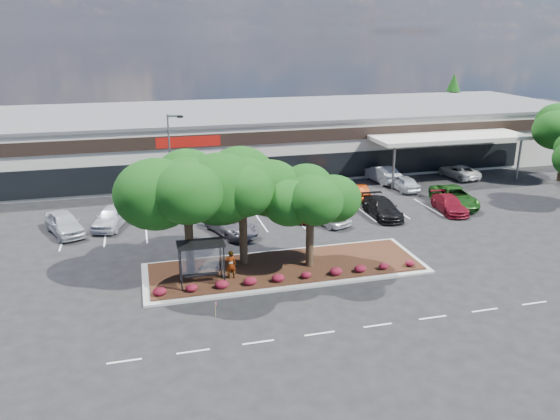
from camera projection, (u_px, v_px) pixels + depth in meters
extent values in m
plane|color=black|center=(337.00, 293.00, 31.97)|extent=(160.00, 160.00, 0.00)
cube|color=beige|center=(233.00, 138.00, 62.27)|extent=(80.00, 20.00, 6.00)
cube|color=#58585B|center=(232.00, 111.00, 61.30)|extent=(80.40, 20.40, 0.30)
cube|color=black|center=(251.00, 138.00, 52.47)|extent=(80.00, 0.25, 1.20)
cube|color=black|center=(252.00, 171.00, 53.47)|extent=(60.00, 0.18, 2.60)
cube|color=#A6110B|center=(188.00, 142.00, 50.96)|extent=(6.00, 0.12, 1.00)
cube|color=beige|center=(449.00, 137.00, 55.19)|extent=(16.00, 5.00, 0.40)
cylinder|color=slate|center=(393.00, 168.00, 52.38)|extent=(0.24, 0.24, 4.20)
cylinder|color=slate|center=(519.00, 160.00, 55.77)|extent=(0.24, 0.24, 4.20)
cube|color=#ADADA8|center=(286.00, 268.00, 35.13)|extent=(18.00, 6.00, 0.15)
cube|color=#472A16|center=(286.00, 267.00, 35.10)|extent=(17.20, 5.20, 0.12)
cube|color=silver|center=(124.00, 361.00, 25.38)|extent=(1.60, 0.12, 0.01)
cube|color=silver|center=(193.00, 351.00, 26.16)|extent=(1.60, 0.12, 0.01)
cube|color=silver|center=(258.00, 342.00, 26.93)|extent=(1.60, 0.12, 0.01)
cube|color=silver|center=(320.00, 333.00, 27.71)|extent=(1.60, 0.12, 0.01)
cube|color=silver|center=(378.00, 325.00, 28.48)|extent=(1.60, 0.12, 0.01)
cube|color=silver|center=(433.00, 317.00, 29.26)|extent=(1.60, 0.12, 0.01)
cube|color=silver|center=(485.00, 310.00, 30.03)|extent=(1.60, 0.12, 0.01)
cube|color=silver|center=(534.00, 303.00, 30.81)|extent=(1.60, 0.12, 0.01)
cube|color=silver|center=(63.00, 239.00, 40.37)|extent=(0.12, 5.00, 0.01)
cube|color=silver|center=(105.00, 235.00, 41.10)|extent=(0.12, 5.00, 0.01)
cube|color=silver|center=(146.00, 231.00, 41.82)|extent=(0.12, 5.00, 0.01)
cube|color=silver|center=(186.00, 228.00, 42.55)|extent=(0.12, 5.00, 0.01)
cube|color=silver|center=(224.00, 225.00, 43.28)|extent=(0.12, 5.00, 0.01)
cube|color=silver|center=(261.00, 222.00, 44.00)|extent=(0.12, 5.00, 0.01)
cube|color=silver|center=(296.00, 218.00, 44.73)|extent=(0.12, 5.00, 0.01)
cube|color=silver|center=(331.00, 215.00, 45.46)|extent=(0.12, 5.00, 0.01)
cube|color=silver|center=(364.00, 213.00, 46.18)|extent=(0.12, 5.00, 0.01)
cube|color=silver|center=(396.00, 210.00, 46.91)|extent=(0.12, 5.00, 0.01)
cube|color=silver|center=(428.00, 207.00, 47.64)|extent=(0.12, 5.00, 0.01)
cube|color=silver|center=(458.00, 204.00, 48.36)|extent=(0.12, 5.00, 0.01)
cylinder|color=black|center=(179.00, 262.00, 32.55)|extent=(0.08, 0.08, 2.50)
cylinder|color=black|center=(221.00, 258.00, 33.15)|extent=(0.08, 0.08, 2.50)
cylinder|color=black|center=(181.00, 271.00, 31.35)|extent=(0.08, 0.08, 2.50)
cylinder|color=black|center=(224.00, 266.00, 31.96)|extent=(0.08, 0.08, 2.50)
cube|color=black|center=(201.00, 244.00, 31.85)|extent=(2.75, 1.55, 0.10)
cube|color=silver|center=(200.00, 258.00, 32.81)|extent=(2.30, 0.03, 2.00)
cube|color=black|center=(202.00, 275.00, 32.73)|extent=(2.00, 0.35, 0.06)
cone|color=#103C0E|center=(452.00, 104.00, 79.22)|extent=(3.96, 3.96, 9.00)
imported|color=#594C47|center=(231.00, 265.00, 33.04)|extent=(0.69, 0.48, 1.80)
cube|color=#ADADA8|center=(174.00, 217.00, 44.51)|extent=(0.50, 0.50, 0.40)
cylinder|color=slate|center=(171.00, 166.00, 43.18)|extent=(0.14, 0.14, 8.15)
cube|color=slate|center=(173.00, 116.00, 41.99)|extent=(0.92, 0.37, 0.14)
cube|color=black|center=(180.00, 117.00, 42.05)|extent=(0.50, 0.37, 0.18)
cube|color=tan|center=(215.00, 310.00, 29.15)|extent=(0.03, 0.03, 0.89)
cube|color=#F84190|center=(216.00, 303.00, 29.04)|extent=(0.02, 0.14, 0.18)
imported|color=#B8BDC5|center=(64.00, 223.00, 41.09)|extent=(3.68, 5.34, 1.69)
imported|color=silver|center=(111.00, 217.00, 42.57)|extent=(3.32, 5.15, 1.63)
imported|color=slate|center=(232.00, 224.00, 41.23)|extent=(3.97, 5.69, 1.44)
imported|color=navy|center=(279.00, 205.00, 45.69)|extent=(4.00, 5.63, 1.51)
imported|color=white|center=(323.00, 212.00, 43.65)|extent=(3.95, 5.44, 1.72)
imported|color=#820B00|center=(306.00, 206.00, 45.37)|extent=(3.85, 6.08, 1.64)
imported|color=black|center=(382.00, 208.00, 44.99)|extent=(2.24, 5.19, 1.49)
imported|color=#1C5016|center=(454.00, 197.00, 47.76)|extent=(3.57, 6.27, 1.65)
imported|color=maroon|center=(449.00, 204.00, 46.19)|extent=(2.54, 4.92, 1.36)
imported|color=#1C532B|center=(136.00, 196.00, 48.32)|extent=(2.59, 4.63, 1.49)
imported|color=black|center=(188.00, 191.00, 49.43)|extent=(2.76, 5.93, 1.67)
imported|color=#840104|center=(245.00, 185.00, 51.62)|extent=(3.32, 4.60, 1.45)
imported|color=maroon|center=(294.00, 187.00, 50.84)|extent=(2.75, 5.57, 1.56)
imported|color=#B6BEC4|center=(306.00, 191.00, 50.04)|extent=(3.16, 5.20, 1.35)
imported|color=#771F02|center=(357.00, 191.00, 49.97)|extent=(1.90, 4.21, 1.34)
imported|color=silver|center=(403.00, 183.00, 52.51)|extent=(1.91, 4.36, 1.46)
imported|color=#9AA0A5|center=(381.00, 174.00, 55.43)|extent=(2.50, 5.31, 1.68)
imported|color=silver|center=(459.00, 171.00, 56.97)|extent=(2.75, 5.16, 1.38)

